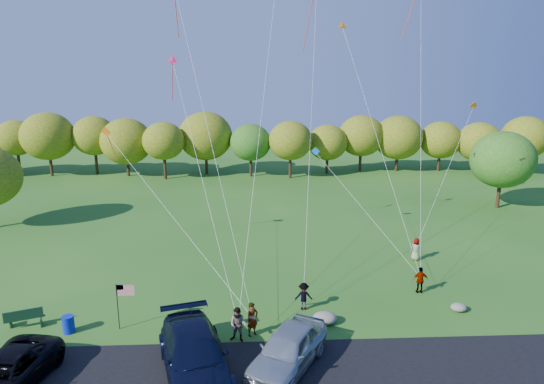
{
  "coord_description": "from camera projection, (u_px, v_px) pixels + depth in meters",
  "views": [
    {
      "loc": [
        -0.13,
        -22.36,
        13.12
      ],
      "look_at": [
        1.22,
        6.0,
        5.9
      ],
      "focal_mm": 32.0,
      "sensor_mm": 36.0,
      "label": 1
    }
  ],
  "objects": [
    {
      "name": "ground",
      "position": [
        254.0,
        332.0,
        24.89
      ],
      "size": [
        140.0,
        140.0,
        0.0
      ],
      "primitive_type": "plane",
      "color": "#235919",
      "rests_on": "ground"
    },
    {
      "name": "asphalt_lane",
      "position": [
        255.0,
        380.0,
        21.01
      ],
      "size": [
        44.0,
        6.0,
        0.06
      ],
      "primitive_type": "cube",
      "color": "black",
      "rests_on": "ground"
    },
    {
      "name": "flyer_d",
      "position": [
        420.0,
        280.0,
        29.08
      ],
      "size": [
        0.98,
        0.44,
        1.64
      ],
      "primitive_type": "imported",
      "rotation": [
        0.0,
        0.0,
        3.1
      ],
      "color": "#4C4C59",
      "rests_on": "ground"
    },
    {
      "name": "flyer_a",
      "position": [
        252.0,
        319.0,
        24.39
      ],
      "size": [
        0.77,
        0.72,
        1.78
      ],
      "primitive_type": "imported",
      "rotation": [
        0.0,
        0.0,
        0.61
      ],
      "color": "#4C4C59",
      "rests_on": "ground"
    },
    {
      "name": "flyer_e",
      "position": [
        416.0,
        249.0,
        34.12
      ],
      "size": [
        0.93,
        0.86,
        1.59
      ],
      "primitive_type": "imported",
      "rotation": [
        0.0,
        0.0,
        2.54
      ],
      "color": "#4C4C59",
      "rests_on": "ground"
    },
    {
      "name": "minivan_silver",
      "position": [
        288.0,
        349.0,
        21.63
      ],
      "size": [
        4.49,
        5.69,
        1.81
      ],
      "primitive_type": "imported",
      "rotation": [
        0.0,
        0.0,
        -0.52
      ],
      "color": "#B0B8BB",
      "rests_on": "asphalt_lane"
    },
    {
      "name": "trash_barrel",
      "position": [
        68.0,
        324.0,
        24.75
      ],
      "size": [
        0.6,
        0.6,
        0.91
      ],
      "primitive_type": "cylinder",
      "color": "#0B20B0",
      "rests_on": "ground"
    },
    {
      "name": "flyer_b",
      "position": [
        238.0,
        325.0,
        23.86
      ],
      "size": [
        1.04,
        0.91,
        1.78
      ],
      "primitive_type": "imported",
      "rotation": [
        0.0,
        0.0,
        -0.32
      ],
      "color": "#4C4C59",
      "rests_on": "ground"
    },
    {
      "name": "boulder_near",
      "position": [
        325.0,
        318.0,
        25.64
      ],
      "size": [
        1.29,
        1.01,
        0.64
      ],
      "primitive_type": "ellipsoid",
      "color": "gray",
      "rests_on": "ground"
    },
    {
      "name": "minivan_dark",
      "position": [
        4.0,
        375.0,
        20.03
      ],
      "size": [
        3.56,
        5.94,
        1.55
      ],
      "primitive_type": "imported",
      "rotation": [
        0.0,
        0.0,
        -0.19
      ],
      "color": "black",
      "rests_on": "asphalt_lane"
    },
    {
      "name": "boulder_far",
      "position": [
        459.0,
        307.0,
        26.99
      ],
      "size": [
        0.89,
        0.74,
        0.46
      ],
      "primitive_type": "ellipsoid",
      "color": "gray",
      "rests_on": "ground"
    },
    {
      "name": "minivan_navy",
      "position": [
        195.0,
        355.0,
        21.07
      ],
      "size": [
        4.34,
        7.12,
        1.93
      ],
      "primitive_type": "imported",
      "rotation": [
        0.0,
        0.0,
        0.26
      ],
      "color": "black",
      "rests_on": "asphalt_lane"
    },
    {
      "name": "flag_assembly",
      "position": [
        122.0,
        296.0,
        24.75
      ],
      "size": [
        0.93,
        0.6,
        2.51
      ],
      "color": "black",
      "rests_on": "ground"
    },
    {
      "name": "flyer_c",
      "position": [
        304.0,
        296.0,
        27.08
      ],
      "size": [
        1.05,
        0.63,
        1.58
      ],
      "primitive_type": "imported",
      "rotation": [
        0.0,
        0.0,
        3.1
      ],
      "color": "#4C4C59",
      "rests_on": "ground"
    },
    {
      "name": "treeline",
      "position": [
        266.0,
        139.0,
        58.75
      ],
      "size": [
        75.66,
        28.2,
        8.33
      ],
      "color": "#3C2716",
      "rests_on": "ground"
    },
    {
      "name": "park_bench",
      "position": [
        24.0,
        318.0,
        25.21
      ],
      "size": [
        1.81,
        0.94,
        1.04
      ],
      "rotation": [
        0.0,
        0.0,
        0.36
      ],
      "color": "#12341E",
      "rests_on": "ground"
    }
  ]
}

